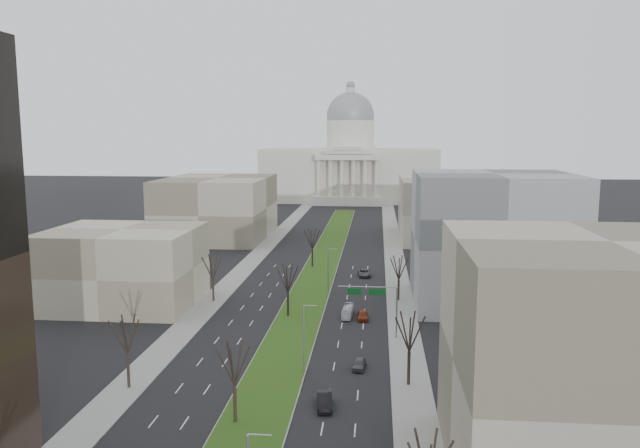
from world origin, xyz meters
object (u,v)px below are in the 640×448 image
Objects in this scene: car_grey_near at (359,364)px; car_grey_far at (364,273)px; car_red at (363,316)px; box_van at (348,311)px; car_black at (324,401)px.

car_grey_far is at bearing 96.99° from car_grey_near.
box_van is at bearing 148.29° from car_red.
car_grey_near is at bearing -92.61° from car_red.
car_black is at bearing -97.62° from car_grey_far.
box_van reaches higher than car_grey_far.
car_grey_near is 0.60× the size of box_van.
car_grey_near reaches higher than car_red.
car_black reaches higher than car_red.
car_grey_far is (-0.43, 32.22, 0.11)m from car_red.
car_grey_far is at bearing 87.86° from car_red.
car_black reaches higher than car_grey_near.
car_red is at bearing 96.71° from car_grey_near.
car_grey_near is 22.38m from car_red.
box_van is (-2.72, 23.82, 0.24)m from car_grey_near.
car_grey_far is at bearing 81.03° from car_black.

